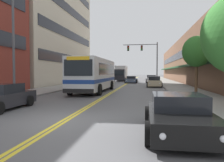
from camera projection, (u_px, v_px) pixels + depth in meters
name	position (u px, v px, depth m)	size (l,w,h in m)	color
ground_plane	(130.00, 82.00, 45.50)	(240.00, 240.00, 0.00)	#565659
sidewalk_left	(95.00, 81.00, 46.63)	(3.82, 106.00, 0.12)	gray
sidewalk_right	(166.00, 82.00, 44.36)	(3.82, 106.00, 0.12)	gray
centre_line	(130.00, 82.00, 45.50)	(0.34, 106.00, 0.01)	yellow
office_tower_left	(38.00, 12.00, 38.52)	(12.08, 25.72, 25.10)	beige
storefront_row_right	(198.00, 61.00, 43.26)	(9.10, 68.00, 8.37)	brown
city_bus	(95.00, 74.00, 22.24)	(2.88, 10.91, 3.25)	silver
car_dark_grey_parked_left_near	(106.00, 79.00, 41.52)	(2.13, 4.34, 1.40)	#38383D
car_charcoal_parked_left_mid	(0.00, 98.00, 11.59)	(2.13, 4.50, 1.36)	#232328
car_navy_parked_left_far	(97.00, 81.00, 34.43)	(2.19, 4.14, 1.41)	#19234C
car_black_parked_right_foreground	(179.00, 115.00, 6.97)	(2.13, 4.26, 1.27)	black
car_silver_parked_right_mid	(151.00, 79.00, 41.85)	(2.15, 4.50, 1.42)	#B7B7BC
car_beige_parked_right_far	(154.00, 82.00, 29.57)	(2.00, 4.35, 1.43)	#BCAD89
car_slate_blue_moving_lead	(131.00, 80.00, 40.72)	(2.21, 4.62, 1.26)	#475675
box_truck	(121.00, 73.00, 49.51)	(2.67, 7.58, 3.41)	#232328
traffic_signal_mast	(146.00, 54.00, 38.10)	(6.01, 0.38, 7.16)	#47474C
street_lamp_left_near	(18.00, 29.00, 14.15)	(2.47, 0.28, 8.01)	#47474C
street_tree_right_mid	(197.00, 52.00, 18.64)	(2.41, 2.41, 4.96)	brown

